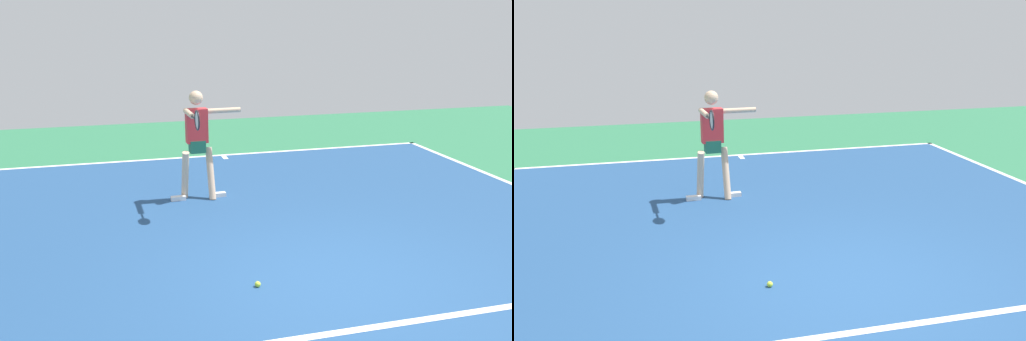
{
  "view_description": "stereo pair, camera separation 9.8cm",
  "coord_description": "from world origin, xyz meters",
  "views": [
    {
      "loc": [
        2.46,
        5.43,
        2.95
      ],
      "look_at": [
        0.5,
        -1.73,
        0.9
      ],
      "focal_mm": 40.37,
      "sensor_mm": 36.0,
      "label": 1
    },
    {
      "loc": [
        2.37,
        5.46,
        2.95
      ],
      "look_at": [
        0.5,
        -1.73,
        0.9
      ],
      "focal_mm": 40.37,
      "sensor_mm": 36.0,
      "label": 2
    }
  ],
  "objects": [
    {
      "name": "court_line_service",
      "position": [
        0.0,
        0.95,
        0.0
      ],
      "size": [
        6.86,
        0.1,
        0.01
      ],
      "primitive_type": "cube",
      "color": "white",
      "rests_on": "ground_plane"
    },
    {
      "name": "court_line_centre_mark",
      "position": [
        0.0,
        -6.07,
        0.0
      ],
      "size": [
        0.1,
        0.3,
        0.01
      ],
      "primitive_type": "cube",
      "color": "white",
      "rests_on": "ground_plane"
    },
    {
      "name": "tennis_player",
      "position": [
        1.0,
        -3.43,
        1.02
      ],
      "size": [
        1.17,
        1.24,
        1.78
      ],
      "rotation": [
        0.0,
        0.0,
        0.03
      ],
      "color": "beige",
      "rests_on": "ground_plane"
    },
    {
      "name": "court_surface",
      "position": [
        0.0,
        0.0,
        0.0
      ],
      "size": [
        9.15,
        12.63,
        0.0
      ],
      "primitive_type": "cube",
      "color": "navy",
      "rests_on": "ground_plane"
    },
    {
      "name": "court_line_baseline_near",
      "position": [
        0.0,
        -6.27,
        0.0
      ],
      "size": [
        9.15,
        0.1,
        0.01
      ],
      "primitive_type": "cube",
      "color": "white",
      "rests_on": "ground_plane"
    },
    {
      "name": "ground_plane",
      "position": [
        0.0,
        0.0,
        0.0
      ],
      "size": [
        20.95,
        20.95,
        0.0
      ],
      "primitive_type": "plane",
      "color": "#2D754C"
    },
    {
      "name": "tennis_ball_far_corner",
      "position": [
        0.91,
        -0.17,
        0.03
      ],
      "size": [
        0.07,
        0.07,
        0.07
      ],
      "primitive_type": "sphere",
      "color": "#C6E53D",
      "rests_on": "ground_plane"
    }
  ]
}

